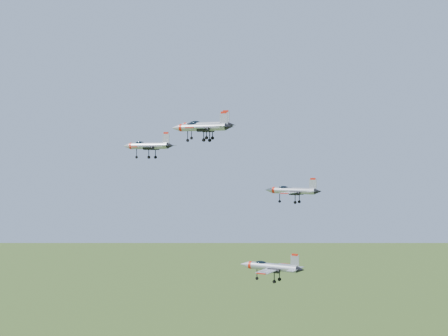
% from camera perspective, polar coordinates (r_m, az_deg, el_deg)
% --- Properties ---
extents(jet_lead, '(13.75, 11.28, 3.69)m').
position_cam_1_polar(jet_lead, '(127.44, -1.84, 3.92)').
color(jet_lead, '#A0A4AC').
extents(jet_left_high, '(13.22, 10.89, 3.54)m').
position_cam_1_polar(jet_left_high, '(117.30, -2.13, 3.76)').
color(jet_left_high, '#A0A4AC').
extents(jet_right_high, '(10.59, 8.70, 2.84)m').
position_cam_1_polar(jet_right_high, '(106.79, -7.03, 2.04)').
color(jet_right_high, '#A0A4AC').
extents(jet_left_low, '(11.18, 9.17, 3.00)m').
position_cam_1_polar(jet_left_low, '(114.62, 6.22, -2.06)').
color(jet_left_low, '#A0A4AC').
extents(jet_right_low, '(11.38, 9.33, 3.05)m').
position_cam_1_polar(jet_right_low, '(101.86, 4.30, -8.99)').
color(jet_right_low, '#A0A4AC').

